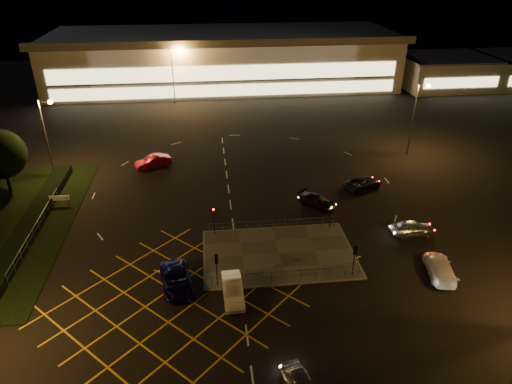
{
  "coord_description": "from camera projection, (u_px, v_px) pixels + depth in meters",
  "views": [
    {
      "loc": [
        -4.14,
        -37.24,
        25.78
      ],
      "look_at": [
        0.82,
        7.08,
        2.0
      ],
      "focal_mm": 32.0,
      "sensor_mm": 36.0,
      "label": 1
    }
  ],
  "objects": [
    {
      "name": "ground",
      "position": [
        256.0,
        244.0,
        45.19
      ],
      "size": [
        180.0,
        180.0,
        0.0
      ],
      "primitive_type": "plane",
      "color": "black",
      "rests_on": "ground"
    },
    {
      "name": "pedestrian_island",
      "position": [
        279.0,
        254.0,
        43.6
      ],
      "size": [
        14.0,
        9.0,
        0.12
      ],
      "primitive_type": "cube",
      "color": "#4C4944",
      "rests_on": "ground"
    },
    {
      "name": "hedge",
      "position": [
        32.0,
        221.0,
        47.96
      ],
      "size": [
        2.0,
        26.0,
        1.0
      ],
      "primitive_type": "cube",
      "color": "black",
      "rests_on": "ground"
    },
    {
      "name": "supermarket",
      "position": [
        223.0,
        58.0,
        97.02
      ],
      "size": [
        72.0,
        26.5,
        10.5
      ],
      "color": "beige",
      "rests_on": "ground"
    },
    {
      "name": "retail_unit_a",
      "position": [
        445.0,
        71.0,
        95.53
      ],
      "size": [
        18.8,
        14.8,
        6.35
      ],
      "color": "beige",
      "rests_on": "ground"
    },
    {
      "name": "streetlight_nw",
      "position": [
        48.0,
        128.0,
        55.57
      ],
      "size": [
        1.78,
        0.56,
        10.03
      ],
      "color": "slate",
      "rests_on": "ground"
    },
    {
      "name": "streetlight_ne",
      "position": [
        418.0,
        109.0,
        62.04
      ],
      "size": [
        1.78,
        0.56,
        10.03
      ],
      "color": "slate",
      "rests_on": "ground"
    },
    {
      "name": "streetlight_far_left",
      "position": [
        175.0,
        68.0,
        83.25
      ],
      "size": [
        1.78,
        0.56,
        10.03
      ],
      "color": "slate",
      "rests_on": "ground"
    },
    {
      "name": "streetlight_far_right",
      "position": [
        382.0,
        61.0,
        88.94
      ],
      "size": [
        1.78,
        0.56,
        10.03
      ],
      "color": "slate",
      "rests_on": "ground"
    },
    {
      "name": "signal_sw",
      "position": [
        216.0,
        264.0,
        38.43
      ],
      "size": [
        0.28,
        0.3,
        3.15
      ],
      "rotation": [
        0.0,
        0.0,
        3.14
      ],
      "color": "black",
      "rests_on": "pedestrian_island"
    },
    {
      "name": "signal_se",
      "position": [
        355.0,
        254.0,
        39.61
      ],
      "size": [
        0.28,
        0.3,
        3.15
      ],
      "rotation": [
        0.0,
        0.0,
        3.14
      ],
      "color": "black",
      "rests_on": "pedestrian_island"
    },
    {
      "name": "signal_nw",
      "position": [
        214.0,
        215.0,
        45.43
      ],
      "size": [
        0.28,
        0.3,
        3.15
      ],
      "color": "black",
      "rests_on": "pedestrian_island"
    },
    {
      "name": "signal_ne",
      "position": [
        331.0,
        208.0,
        46.61
      ],
      "size": [
        0.28,
        0.3,
        3.15
      ],
      "color": "black",
      "rests_on": "pedestrian_island"
    },
    {
      "name": "tree_c",
      "position": [
        0.0,
        154.0,
        52.38
      ],
      "size": [
        5.76,
        5.76,
        7.84
      ],
      "color": "black",
      "rests_on": "ground"
    },
    {
      "name": "car_queue_white",
      "position": [
        233.0,
        290.0,
        37.9
      ],
      "size": [
        1.76,
        4.66,
        1.52
      ],
      "primitive_type": "imported",
      "rotation": [
        0.0,
        0.0,
        0.03
      ],
      "color": "silver",
      "rests_on": "ground"
    },
    {
      "name": "car_left_blue",
      "position": [
        176.0,
        279.0,
        39.13
      ],
      "size": [
        3.34,
        5.68,
        1.48
      ],
      "primitive_type": "imported",
      "rotation": [
        0.0,
        0.0,
        0.17
      ],
      "color": "#0E0C49",
      "rests_on": "ground"
    },
    {
      "name": "car_far_dkgrey",
      "position": [
        317.0,
        201.0,
        51.52
      ],
      "size": [
        4.43,
        4.47,
        1.3
      ],
      "primitive_type": "imported",
      "rotation": [
        0.0,
        0.0,
        0.77
      ],
      "color": "black",
      "rests_on": "ground"
    },
    {
      "name": "car_right_silver",
      "position": [
        412.0,
        228.0,
        46.39
      ],
      "size": [
        4.36,
        1.8,
        1.48
      ],
      "primitive_type": "imported",
      "rotation": [
        0.0,
        0.0,
        1.56
      ],
      "color": "silver",
      "rests_on": "ground"
    },
    {
      "name": "car_circ_red",
      "position": [
        153.0,
        162.0,
        60.74
      ],
      "size": [
        5.03,
        3.59,
        1.57
      ],
      "primitive_type": "imported",
      "rotation": [
        0.0,
        0.0,
        5.16
      ],
      "color": "maroon",
      "rests_on": "ground"
    },
    {
      "name": "car_east_grey",
      "position": [
        363.0,
        183.0,
        55.39
      ],
      "size": [
        5.34,
        3.9,
        1.35
      ],
      "primitive_type": "imported",
      "rotation": [
        0.0,
        0.0,
        1.96
      ],
      "color": "black",
      "rests_on": "ground"
    },
    {
      "name": "car_approach_white",
      "position": [
        440.0,
        267.0,
        40.6
      ],
      "size": [
        3.12,
        5.46,
        1.49
      ],
      "primitive_type": "imported",
      "rotation": [
        0.0,
        0.0,
        2.93
      ],
      "color": "silver",
      "rests_on": "ground"
    }
  ]
}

